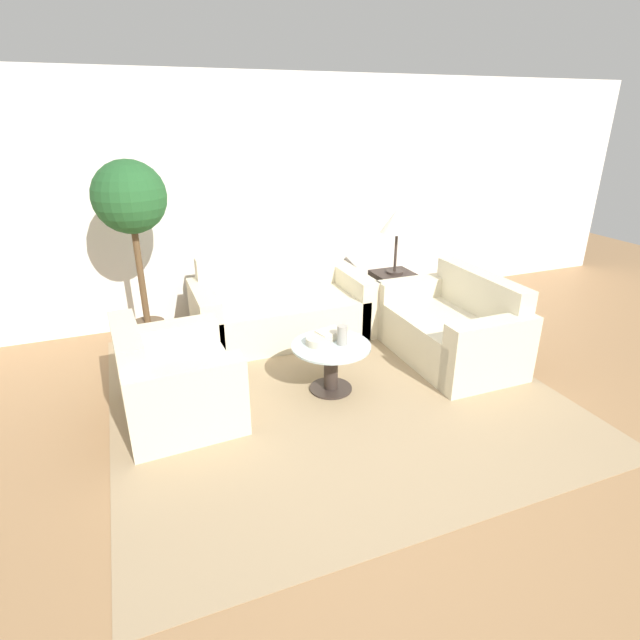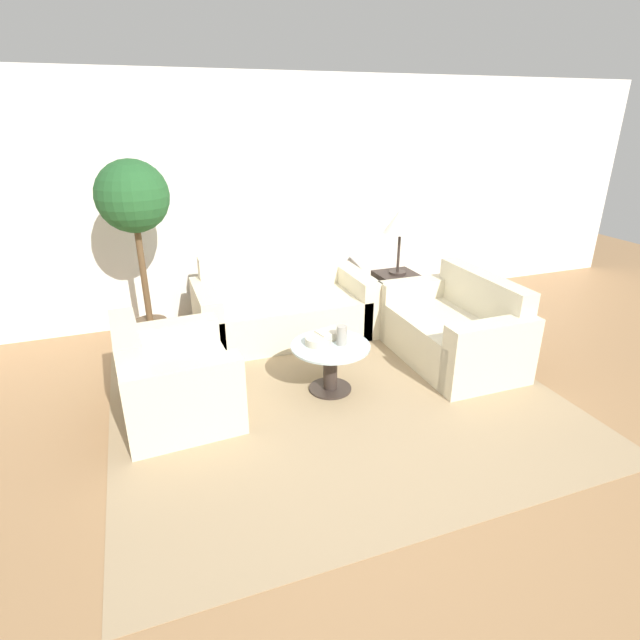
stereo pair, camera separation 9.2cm
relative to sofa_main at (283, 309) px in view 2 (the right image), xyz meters
The scene contains 13 objects.
ground_plane 1.94m from the sofa_main, 86.31° to the right, with size 14.00×14.00×0.00m, color #9E754C.
wall_back 1.27m from the sofa_main, 80.62° to the left, with size 10.00×0.06×2.60m.
rug 1.32m from the sofa_main, 88.54° to the right, with size 3.55×3.41×0.01m.
sofa_main is the anchor object (origin of this frame).
armchair 1.75m from the sofa_main, 136.25° to the right, with size 0.88×1.03×0.80m.
loveseat 1.78m from the sofa_main, 39.34° to the right, with size 0.85×1.41×0.81m.
coffee_table 1.29m from the sofa_main, 88.54° to the right, with size 0.66×0.66×0.42m.
side_table 1.26m from the sofa_main, ahead, with size 0.43×0.43×0.58m.
table_lamp 1.53m from the sofa_main, ahead, with size 0.35×0.35×0.71m.
potted_plant 1.72m from the sofa_main, behind, with size 0.65×0.65×1.84m.
vase 1.33m from the sofa_main, 84.38° to the right, with size 0.09×0.09×0.16m.
bowl 1.25m from the sofa_main, 92.67° to the right, with size 0.21×0.21×0.06m.
book_stack 1.17m from the sofa_main, 86.17° to the right, with size 0.25×0.20×0.07m.
Camera 2 is at (-1.47, -2.83, 2.20)m, focal length 28.00 mm.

